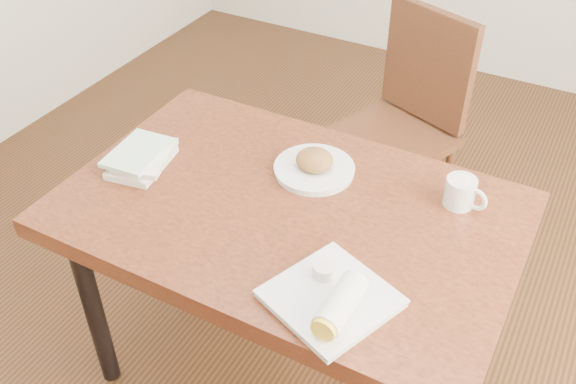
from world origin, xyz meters
The scene contains 7 objects.
ground centered at (0.00, 0.00, -0.01)m, with size 4.00×5.00×0.01m, color #472814.
table centered at (0.00, 0.00, 0.67)m, with size 1.26×0.82×0.75m.
chair_far centered at (0.02, 0.93, 0.55)m, with size 0.54×0.54×0.95m.
plate_scone centered at (-0.01, 0.17, 0.77)m, with size 0.24×0.24×0.08m.
coffee_mug centered at (0.42, 0.23, 0.79)m, with size 0.12×0.08×0.09m.
plate_burrito centered at (0.27, -0.27, 0.78)m, with size 0.34×0.34×0.09m.
book_stack centered at (-0.48, -0.04, 0.78)m, with size 0.19×0.24×0.05m.
Camera 1 is at (0.65, -1.20, 1.89)m, focal length 40.00 mm.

